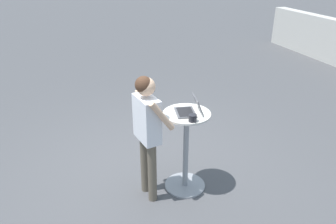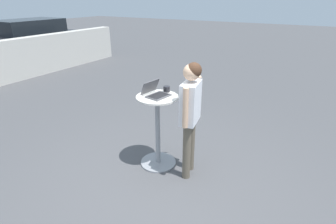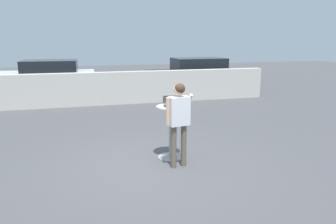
{
  "view_description": "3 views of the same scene",
  "coord_description": "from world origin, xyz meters",
  "px_view_note": "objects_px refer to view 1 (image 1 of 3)",
  "views": [
    {
      "loc": [
        3.81,
        -0.97,
        2.82
      ],
      "look_at": [
        0.55,
        0.11,
        1.18
      ],
      "focal_mm": 35.0,
      "sensor_mm": 36.0,
      "label": 1
    },
    {
      "loc": [
        -2.36,
        -1.46,
        2.36
      ],
      "look_at": [
        0.28,
        0.07,
        1.01
      ],
      "focal_mm": 28.0,
      "sensor_mm": 36.0,
      "label": 2
    },
    {
      "loc": [
        -1.32,
        -5.82,
        2.43
      ],
      "look_at": [
        0.35,
        0.07,
        1.05
      ],
      "focal_mm": 35.0,
      "sensor_mm": 36.0,
      "label": 3
    }
  ],
  "objects_px": {
    "cafe_table": "(186,149)",
    "laptop": "(190,110)",
    "standing_person": "(147,124)",
    "coffee_mug": "(193,118)"
  },
  "relations": [
    {
      "from": "cafe_table",
      "to": "laptop",
      "type": "bearing_deg",
      "value": 73.73
    },
    {
      "from": "laptop",
      "to": "standing_person",
      "type": "bearing_deg",
      "value": -89.79
    },
    {
      "from": "standing_person",
      "to": "laptop",
      "type": "bearing_deg",
      "value": 90.21
    },
    {
      "from": "cafe_table",
      "to": "laptop",
      "type": "height_order",
      "value": "laptop"
    },
    {
      "from": "laptop",
      "to": "coffee_mug",
      "type": "height_order",
      "value": "laptop"
    },
    {
      "from": "laptop",
      "to": "standing_person",
      "type": "height_order",
      "value": "standing_person"
    },
    {
      "from": "laptop",
      "to": "coffee_mug",
      "type": "bearing_deg",
      "value": -12.82
    },
    {
      "from": "cafe_table",
      "to": "laptop",
      "type": "relative_size",
      "value": 3.06
    },
    {
      "from": "cafe_table",
      "to": "coffee_mug",
      "type": "height_order",
      "value": "coffee_mug"
    },
    {
      "from": "cafe_table",
      "to": "standing_person",
      "type": "distance_m",
      "value": 0.67
    }
  ]
}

